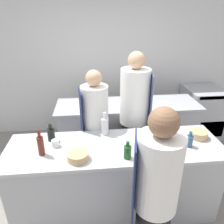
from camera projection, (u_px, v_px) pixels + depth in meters
ground_plane at (115, 206)px, 2.78m from camera, size 16.00×16.00×0.00m
wall_back at (102, 61)px, 4.12m from camera, size 8.00×0.06×2.80m
prep_counter at (115, 178)px, 2.59m from camera, size 2.39×0.74×0.91m
pass_counter at (127, 128)px, 3.70m from camera, size 2.29×0.72×0.91m
oven_range at (202, 111)px, 4.31m from camera, size 0.70×0.74×0.93m
chef_at_prep_near at (155, 199)px, 1.82m from camera, size 0.40×0.38×1.67m
chef_at_stove at (134, 117)px, 3.07m from camera, size 0.43×0.41×1.81m
chef_at_pass_far at (95, 131)px, 2.90m from camera, size 0.37×0.36×1.64m
bottle_olive_oil at (128, 152)px, 2.17m from camera, size 0.08×0.08×0.19m
bottle_vinegar at (51, 134)px, 2.48m from camera, size 0.08×0.08×0.20m
bottle_wine at (105, 126)px, 2.58m from camera, size 0.08×0.08×0.29m
bottle_cooking_oil at (189, 141)px, 2.37m from camera, size 0.07×0.07×0.18m
bottle_sauce at (41, 145)px, 2.21m from camera, size 0.07×0.07×0.29m
bowl_mixing_large at (78, 156)px, 2.17m from camera, size 0.22×0.22×0.08m
bowl_prep_small at (198, 134)px, 2.55m from camera, size 0.21×0.21×0.08m
cup at (55, 143)px, 2.38m from camera, size 0.08×0.08×0.08m
cutting_board at (154, 145)px, 2.41m from camera, size 0.38×0.24×0.01m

